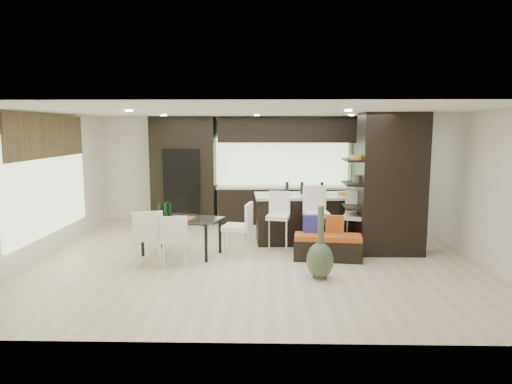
{
  "coord_description": "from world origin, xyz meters",
  "views": [
    {
      "loc": [
        0.21,
        -8.35,
        2.4
      ],
      "look_at": [
        0.0,
        0.6,
        1.15
      ],
      "focal_mm": 32.0,
      "sensor_mm": 36.0,
      "label": 1
    }
  ],
  "objects_px": {
    "stool_mid": "(316,226)",
    "floor_vase": "(320,242)",
    "chair_end": "(237,231)",
    "chair_near": "(174,242)",
    "dining_table": "(182,236)",
    "chair_far": "(148,240)",
    "bench": "(328,247)",
    "stool_right": "(354,228)",
    "kitchen_island": "(312,218)",
    "stool_left": "(278,228)"
  },
  "relations": [
    {
      "from": "stool_left",
      "to": "stool_mid",
      "type": "height_order",
      "value": "stool_mid"
    },
    {
      "from": "stool_left",
      "to": "bench",
      "type": "height_order",
      "value": "stool_left"
    },
    {
      "from": "chair_end",
      "to": "chair_near",
      "type": "bearing_deg",
      "value": 133.97
    },
    {
      "from": "chair_end",
      "to": "kitchen_island",
      "type": "bearing_deg",
      "value": -44.33
    },
    {
      "from": "dining_table",
      "to": "chair_far",
      "type": "relative_size",
      "value": 1.57
    },
    {
      "from": "dining_table",
      "to": "stool_right",
      "type": "bearing_deg",
      "value": 20.89
    },
    {
      "from": "floor_vase",
      "to": "chair_near",
      "type": "xyz_separation_m",
      "value": [
        -2.48,
        0.63,
        -0.17
      ]
    },
    {
      "from": "dining_table",
      "to": "chair_near",
      "type": "distance_m",
      "value": 0.73
    },
    {
      "from": "floor_vase",
      "to": "dining_table",
      "type": "height_order",
      "value": "floor_vase"
    },
    {
      "from": "bench",
      "to": "dining_table",
      "type": "xyz_separation_m",
      "value": [
        -2.75,
        0.29,
        0.12
      ]
    },
    {
      "from": "chair_near",
      "to": "stool_mid",
      "type": "bearing_deg",
      "value": 8.36
    },
    {
      "from": "stool_right",
      "to": "stool_mid",
      "type": "bearing_deg",
      "value": -161.47
    },
    {
      "from": "floor_vase",
      "to": "chair_end",
      "type": "xyz_separation_m",
      "value": [
        -1.42,
        1.35,
        -0.13
      ]
    },
    {
      "from": "stool_left",
      "to": "dining_table",
      "type": "relative_size",
      "value": 0.65
    },
    {
      "from": "floor_vase",
      "to": "dining_table",
      "type": "distance_m",
      "value": 2.84
    },
    {
      "from": "kitchen_island",
      "to": "stool_right",
      "type": "xyz_separation_m",
      "value": [
        0.75,
        -0.83,
        -0.03
      ]
    },
    {
      "from": "dining_table",
      "to": "chair_end",
      "type": "distance_m",
      "value": 1.07
    },
    {
      "from": "kitchen_island",
      "to": "chair_far",
      "type": "xyz_separation_m",
      "value": [
        -3.05,
        -1.85,
        -0.04
      ]
    },
    {
      "from": "stool_left",
      "to": "stool_right",
      "type": "height_order",
      "value": "stool_right"
    },
    {
      "from": "stool_left",
      "to": "stool_mid",
      "type": "relative_size",
      "value": 0.91
    },
    {
      "from": "stool_mid",
      "to": "chair_far",
      "type": "bearing_deg",
      "value": -168.2
    },
    {
      "from": "stool_right",
      "to": "chair_near",
      "type": "xyz_separation_m",
      "value": [
        -3.34,
        -0.99,
        -0.05
      ]
    },
    {
      "from": "stool_left",
      "to": "chair_far",
      "type": "relative_size",
      "value": 1.01
    },
    {
      "from": "dining_table",
      "to": "chair_end",
      "type": "bearing_deg",
      "value": 16.27
    },
    {
      "from": "stool_right",
      "to": "bench",
      "type": "height_order",
      "value": "stool_right"
    },
    {
      "from": "bench",
      "to": "chair_end",
      "type": "distance_m",
      "value": 1.72
    },
    {
      "from": "kitchen_island",
      "to": "stool_right",
      "type": "bearing_deg",
      "value": -52.3
    },
    {
      "from": "stool_right",
      "to": "chair_end",
      "type": "relative_size",
      "value": 1.03
    },
    {
      "from": "floor_vase",
      "to": "chair_end",
      "type": "distance_m",
      "value": 1.96
    },
    {
      "from": "chair_near",
      "to": "chair_end",
      "type": "distance_m",
      "value": 1.29
    },
    {
      "from": "stool_left",
      "to": "chair_end",
      "type": "height_order",
      "value": "stool_left"
    },
    {
      "from": "stool_right",
      "to": "bench",
      "type": "bearing_deg",
      "value": -119.28
    },
    {
      "from": "stool_mid",
      "to": "floor_vase",
      "type": "height_order",
      "value": "floor_vase"
    },
    {
      "from": "kitchen_island",
      "to": "bench",
      "type": "distance_m",
      "value": 1.43
    },
    {
      "from": "floor_vase",
      "to": "chair_far",
      "type": "distance_m",
      "value": 3.01
    },
    {
      "from": "floor_vase",
      "to": "bench",
      "type": "bearing_deg",
      "value": 76.08
    },
    {
      "from": "stool_right",
      "to": "floor_vase",
      "type": "relative_size",
      "value": 0.81
    },
    {
      "from": "stool_left",
      "to": "chair_near",
      "type": "xyz_separation_m",
      "value": [
        -1.85,
        -1.0,
        -0.05
      ]
    },
    {
      "from": "stool_left",
      "to": "chair_far",
      "type": "height_order",
      "value": "stool_left"
    },
    {
      "from": "floor_vase",
      "to": "kitchen_island",
      "type": "bearing_deg",
      "value": 87.51
    },
    {
      "from": "dining_table",
      "to": "kitchen_island",
      "type": "bearing_deg",
      "value": 39.36
    },
    {
      "from": "stool_left",
      "to": "chair_end",
      "type": "relative_size",
      "value": 1.02
    },
    {
      "from": "chair_end",
      "to": "floor_vase",
      "type": "bearing_deg",
      "value": -123.81
    },
    {
      "from": "kitchen_island",
      "to": "chair_near",
      "type": "relative_size",
      "value": 2.84
    },
    {
      "from": "stool_right",
      "to": "dining_table",
      "type": "distance_m",
      "value": 3.35
    },
    {
      "from": "stool_left",
      "to": "stool_mid",
      "type": "distance_m",
      "value": 0.75
    },
    {
      "from": "floor_vase",
      "to": "chair_near",
      "type": "bearing_deg",
      "value": 165.81
    },
    {
      "from": "chair_near",
      "to": "chair_far",
      "type": "xyz_separation_m",
      "value": [
        -0.46,
        -0.02,
        0.04
      ]
    },
    {
      "from": "bench",
      "to": "floor_vase",
      "type": "bearing_deg",
      "value": -97.84
    },
    {
      "from": "stool_mid",
      "to": "floor_vase",
      "type": "distance_m",
      "value": 1.61
    }
  ]
}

